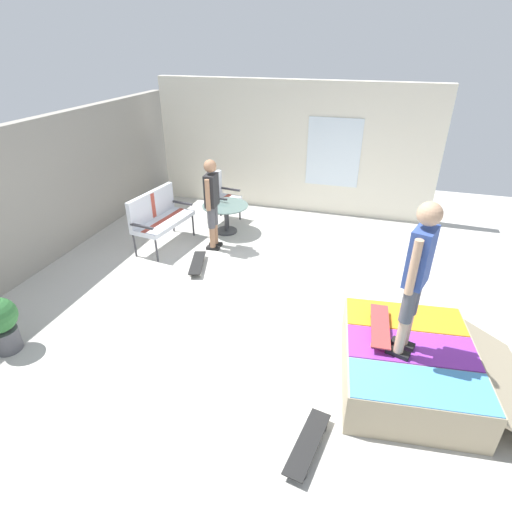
{
  "coord_description": "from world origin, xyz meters",
  "views": [
    {
      "loc": [
        -4.82,
        -1.27,
        3.47
      ],
      "look_at": [
        0.07,
        0.2,
        0.7
      ],
      "focal_mm": 28.46,
      "sensor_mm": 36.0,
      "label": 1
    }
  ],
  "objects": [
    {
      "name": "skate_ramp",
      "position": [
        -1.09,
        -1.94,
        0.26
      ],
      "size": [
        1.88,
        2.23,
        0.51
      ],
      "color": "tan",
      "rests_on": "ground_plane"
    },
    {
      "name": "patio_bench",
      "position": [
        1.25,
        2.42,
        0.62
      ],
      "size": [
        1.31,
        0.72,
        1.02
      ],
      "color": "#38383D",
      "rests_on": "ground_plane"
    },
    {
      "name": "house_facade",
      "position": [
        3.8,
        0.49,
        1.36
      ],
      "size": [
        0.23,
        6.0,
        2.73
      ],
      "color": "silver",
      "rests_on": "ground_plane"
    },
    {
      "name": "skateboard_spare",
      "position": [
        -2.27,
        -1.01,
        0.08
      ],
      "size": [
        0.82,
        0.34,
        0.1
      ],
      "color": "black",
      "rests_on": "ground_plane"
    },
    {
      "name": "person_watching",
      "position": [
        1.42,
        1.41,
        0.96
      ],
      "size": [
        0.48,
        0.26,
        1.65
      ],
      "color": "black",
      "rests_on": "ground_plane"
    },
    {
      "name": "skateboard_on_ramp",
      "position": [
        -0.94,
        -1.57,
        0.6
      ],
      "size": [
        0.81,
        0.24,
        0.1
      ],
      "color": "#B23838",
      "rests_on": "skate_ramp"
    },
    {
      "name": "ground_plane",
      "position": [
        0.0,
        0.0,
        -0.05
      ],
      "size": [
        12.0,
        12.0,
        0.1
      ],
      "primitive_type": "cube",
      "color": "beige"
    },
    {
      "name": "skateboard_by_bench",
      "position": [
        0.63,
        1.41,
        0.08
      ],
      "size": [
        0.82,
        0.41,
        0.1
      ],
      "color": "black",
      "rests_on": "ground_plane"
    },
    {
      "name": "patio_chair_near_house",
      "position": [
        2.58,
        1.75,
        0.61
      ],
      "size": [
        0.69,
        0.63,
        1.02
      ],
      "color": "#38383D",
      "rests_on": "ground_plane"
    },
    {
      "name": "patio_table",
      "position": [
        2.13,
        1.44,
        0.4
      ],
      "size": [
        0.9,
        0.9,
        0.57
      ],
      "color": "#38383D",
      "rests_on": "ground_plane"
    },
    {
      "name": "back_wall_cinderblock",
      "position": [
        0.0,
        4.0,
        1.17
      ],
      "size": [
        9.0,
        0.2,
        2.35
      ],
      "color": "gray",
      "rests_on": "ground_plane"
    },
    {
      "name": "person_skater",
      "position": [
        -1.19,
        -1.79,
        1.5
      ],
      "size": [
        0.46,
        0.32,
        1.69
      ],
      "color": "black",
      "rests_on": "skate_ramp"
    }
  ]
}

